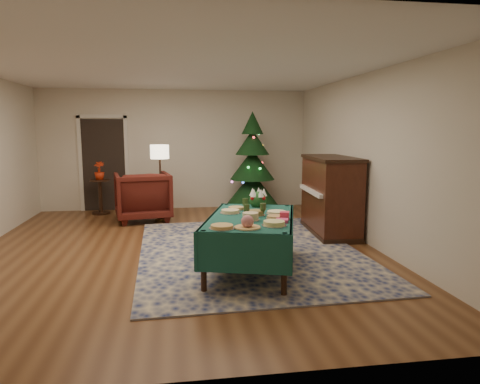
{
  "coord_description": "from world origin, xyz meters",
  "views": [
    {
      "loc": [
        -0.0,
        -6.41,
        1.83
      ],
      "look_at": [
        0.92,
        -0.26,
        0.91
      ],
      "focal_mm": 32.0,
      "sensor_mm": 36.0,
      "label": 1
    }
  ],
  "objects": [
    {
      "name": "platter_3",
      "position": [
        0.88,
        -1.36,
        0.76
      ],
      "size": [
        0.23,
        0.23,
        0.1
      ],
      "color": "silver",
      "rests_on": "buffet_table"
    },
    {
      "name": "piano",
      "position": [
        2.65,
        0.63,
        0.66
      ],
      "size": [
        0.81,
        1.6,
        1.35
      ],
      "color": "black",
      "rests_on": "ground"
    },
    {
      "name": "buffet_table",
      "position": [
        0.93,
        -1.12,
        0.57
      ],
      "size": [
        1.53,
        2.06,
        0.72
      ],
      "color": "black",
      "rests_on": "ground"
    },
    {
      "name": "potted_plant",
      "position": [
        -1.63,
        3.04,
        0.86
      ],
      "size": [
        0.22,
        0.39,
        0.22
      ],
      "primitive_type": "imported",
      "color": "#B8260D",
      "rests_on": "side_table"
    },
    {
      "name": "centerpiece",
      "position": [
        1.15,
        -0.44,
        0.84
      ],
      "size": [
        0.26,
        0.26,
        0.3
      ],
      "color": "#1E4C1E",
      "rests_on": "buffet_table"
    },
    {
      "name": "goblet_2",
      "position": [
        0.87,
        -1.17,
        0.8
      ],
      "size": [
        0.08,
        0.08,
        0.17
      ],
      "color": "#2D471E",
      "rests_on": "buffet_table"
    },
    {
      "name": "christmas_tree",
      "position": [
        1.67,
        2.9,
        0.99
      ],
      "size": [
        1.54,
        1.54,
        2.21
      ],
      "color": "black",
      "rests_on": "ground"
    },
    {
      "name": "napkin_stack",
      "position": [
        1.24,
        -1.51,
        0.73
      ],
      "size": [
        0.18,
        0.18,
        0.04
      ],
      "primitive_type": "cube",
      "rotation": [
        0.0,
        0.0,
        -0.27
      ],
      "color": "#EC417E",
      "rests_on": "buffet_table"
    },
    {
      "name": "doorway",
      "position": [
        -1.6,
        3.48,
        1.1
      ],
      "size": [
        1.08,
        0.04,
        2.16
      ],
      "color": "black",
      "rests_on": "ground"
    },
    {
      "name": "room_shell",
      "position": [
        0.0,
        0.0,
        1.35
      ],
      "size": [
        7.0,
        7.0,
        7.0
      ],
      "color": "#593319",
      "rests_on": "ground"
    },
    {
      "name": "platter_5",
      "position": [
        0.7,
        -0.88,
        0.74
      ],
      "size": [
        0.28,
        0.28,
        0.05
      ],
      "color": "silver",
      "rests_on": "buffet_table"
    },
    {
      "name": "platter_0",
      "position": [
        0.49,
        -1.74,
        0.74
      ],
      "size": [
        0.3,
        0.3,
        0.04
      ],
      "color": "silver",
      "rests_on": "buffet_table"
    },
    {
      "name": "platter_6",
      "position": [
        1.0,
        -1.07,
        0.75
      ],
      "size": [
        0.25,
        0.25,
        0.07
      ],
      "color": "silver",
      "rests_on": "buffet_table"
    },
    {
      "name": "gift_box",
      "position": [
        1.31,
        -1.36,
        0.76
      ],
      "size": [
        0.14,
        0.14,
        0.1
      ],
      "primitive_type": "cube",
      "rotation": [
        0.0,
        0.0,
        -0.27
      ],
      "color": "#EE4262",
      "rests_on": "buffet_table"
    },
    {
      "name": "platter_7",
      "position": [
        1.3,
        -1.02,
        0.73
      ],
      "size": [
        0.29,
        0.29,
        0.04
      ],
      "color": "silver",
      "rests_on": "buffet_table"
    },
    {
      "name": "platter_4",
      "position": [
        1.21,
        -1.31,
        0.73
      ],
      "size": [
        0.24,
        0.24,
        0.04
      ],
      "color": "silver",
      "rests_on": "buffet_table"
    },
    {
      "name": "side_table",
      "position": [
        -1.63,
        3.04,
        0.36
      ],
      "size": [
        0.42,
        0.42,
        0.75
      ],
      "color": "black",
      "rests_on": "ground"
    },
    {
      "name": "goblet_1",
      "position": [
        1.09,
        -1.12,
        0.8
      ],
      "size": [
        0.08,
        0.08,
        0.17
      ],
      "color": "#2D471E",
      "rests_on": "buffet_table"
    },
    {
      "name": "armchair",
      "position": [
        -0.68,
        2.25,
        0.54
      ],
      "size": [
        1.2,
        1.15,
        1.07
      ],
      "primitive_type": "imported",
      "rotation": [
        0.0,
        0.0,
        3.32
      ],
      "color": "#49150F",
      "rests_on": "ground"
    },
    {
      "name": "floor_lamp",
      "position": [
        -0.32,
        2.23,
        1.28
      ],
      "size": [
        0.37,
        0.37,
        1.51
      ],
      "color": "#A57F3F",
      "rests_on": "ground"
    },
    {
      "name": "rug",
      "position": [
        1.05,
        -0.28,
        0.01
      ],
      "size": [
        3.34,
        4.31,
        0.02
      ],
      "primitive_type": "cube",
      "rotation": [
        0.0,
        0.0,
        0.03
      ],
      "color": "navy",
      "rests_on": "ground"
    },
    {
      "name": "platter_8",
      "position": [
        0.81,
        -0.64,
        0.73
      ],
      "size": [
        0.24,
        0.24,
        0.04
      ],
      "color": "silver",
      "rests_on": "buffet_table"
    },
    {
      "name": "platter_1",
      "position": [
        0.78,
        -1.78,
        0.78
      ],
      "size": [
        0.3,
        0.3,
        0.15
      ],
      "color": "silver",
      "rests_on": "buffet_table"
    },
    {
      "name": "goblet_0",
      "position": [
        0.92,
        -0.72,
        0.8
      ],
      "size": [
        0.08,
        0.08,
        0.17
      ],
      "color": "#2D471E",
      "rests_on": "buffet_table"
    },
    {
      "name": "platter_2",
      "position": [
        1.1,
        -1.7,
        0.74
      ],
      "size": [
        0.29,
        0.29,
        0.06
      ],
      "color": "silver",
      "rests_on": "buffet_table"
    }
  ]
}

